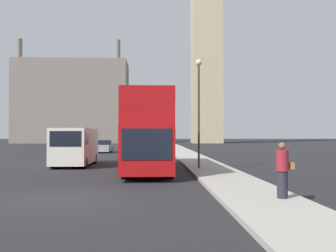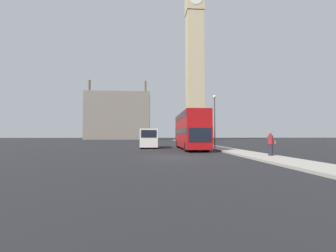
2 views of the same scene
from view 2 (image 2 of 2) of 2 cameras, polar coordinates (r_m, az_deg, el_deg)
name	(u,v)px [view 2 (image 2 of 2)]	position (r m, az deg, el deg)	size (l,w,h in m)	color
ground_plane	(176,157)	(17.06, 1.92, -7.89)	(300.00, 300.00, 0.00)	black
sidewalk_strip	(257,156)	(18.76, 21.63, -7.00)	(2.62, 120.00, 0.15)	#9E998E
clock_tower	(195,51)	(98.74, 6.77, 18.32)	(7.23, 7.40, 71.43)	tan
building_block_distant	(119,116)	(94.84, -12.44, 2.45)	(25.70, 10.37, 23.35)	slate
red_double_decker_bus	(190,129)	(26.57, 5.69, -0.84)	(2.50, 11.07, 4.23)	#A80F11
white_van	(149,138)	(29.69, -4.80, -3.00)	(2.21, 5.76, 2.47)	silver
pedestrian	(271,144)	(18.16, 24.61, -4.17)	(0.54, 0.38, 1.71)	#23232D
street_lamp	(215,114)	(27.30, 11.75, 3.10)	(0.36, 0.36, 6.30)	#2D332D
parked_sedan	(148,140)	(47.60, -5.01, -3.61)	(1.72, 4.24, 1.41)	#99999E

